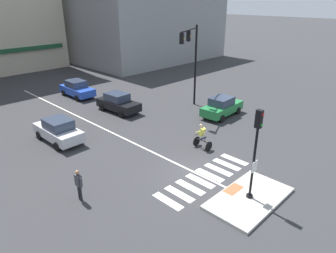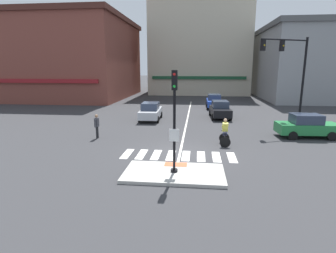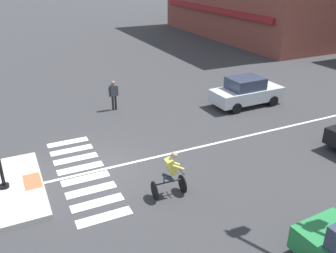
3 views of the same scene
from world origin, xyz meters
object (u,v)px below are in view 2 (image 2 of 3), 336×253
at_px(car_green_cross_right, 307,126).
at_px(pedestrian_at_curb_left, 97,124).
at_px(car_black_eastbound_far, 220,109).
at_px(cyclist, 225,132).
at_px(signal_pole, 174,112).
at_px(traffic_light_mast, 292,67).
at_px(car_blue_eastbound_distant, 214,101).
at_px(car_silver_westbound_far, 151,111).

relative_size(car_green_cross_right, pedestrian_at_curb_left, 2.51).
distance_m(car_black_eastbound_far, cyclist, 9.62).
height_order(cyclist, pedestrian_at_curb_left, cyclist).
bearing_deg(cyclist, signal_pole, -117.77).
height_order(car_black_eastbound_far, cyclist, cyclist).
distance_m(traffic_light_mast, car_black_eastbound_far, 7.55).
height_order(signal_pole, car_blue_eastbound_distant, signal_pole).
distance_m(car_green_cross_right, cyclist, 6.43).
bearing_deg(traffic_light_mast, car_blue_eastbound_distant, 116.78).
height_order(signal_pole, cyclist, signal_pole).
bearing_deg(car_silver_westbound_far, signal_pole, -75.55).
bearing_deg(car_green_cross_right, cyclist, -156.14).
relative_size(traffic_light_mast, car_silver_westbound_far, 1.72).
xyz_separation_m(car_silver_westbound_far, car_black_eastbound_far, (6.50, 1.90, 0.00)).
distance_m(traffic_light_mast, pedestrian_at_curb_left, 15.40).
bearing_deg(car_black_eastbound_far, pedestrian_at_curb_left, -135.46).
relative_size(traffic_light_mast, car_green_cross_right, 1.69).
xyz_separation_m(traffic_light_mast, pedestrian_at_curb_left, (-14.05, -4.97, -3.87)).
bearing_deg(car_silver_westbound_far, car_blue_eastbound_distant, 53.09).
distance_m(car_blue_eastbound_distant, car_green_cross_right, 14.62).
xyz_separation_m(signal_pole, car_black_eastbound_far, (3.17, 14.82, -2.08)).
relative_size(signal_pole, car_silver_westbound_far, 1.10).
distance_m(signal_pole, pedestrian_at_curb_left, 8.55).
bearing_deg(traffic_light_mast, cyclist, -133.81).
distance_m(car_blue_eastbound_distant, cyclist, 16.08).
distance_m(signal_pole, car_blue_eastbound_distant, 21.59).
height_order(traffic_light_mast, car_silver_westbound_far, traffic_light_mast).
xyz_separation_m(car_blue_eastbound_distant, cyclist, (-0.21, -16.07, 0.06)).
bearing_deg(car_green_cross_right, car_silver_westbound_far, 156.87).
xyz_separation_m(car_green_cross_right, car_silver_westbound_far, (-11.95, 5.11, 0.00)).
xyz_separation_m(car_black_eastbound_far, pedestrian_at_curb_left, (-9.03, -8.89, 0.17)).
relative_size(traffic_light_mast, cyclist, 4.22).
bearing_deg(signal_pole, car_blue_eastbound_distant, 82.10).
height_order(traffic_light_mast, car_green_cross_right, traffic_light_mast).
bearing_deg(pedestrian_at_curb_left, signal_pole, -45.36).
relative_size(signal_pole, car_blue_eastbound_distant, 1.11).
distance_m(traffic_light_mast, car_silver_westbound_far, 12.38).
distance_m(traffic_light_mast, car_blue_eastbound_distant, 12.32).
relative_size(traffic_light_mast, car_blue_eastbound_distant, 1.73).
xyz_separation_m(car_green_cross_right, cyclist, (-5.88, -2.60, 0.06)).
bearing_deg(car_silver_westbound_far, car_black_eastbound_far, 16.28).
bearing_deg(car_green_cross_right, traffic_light_mast, 97.88).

